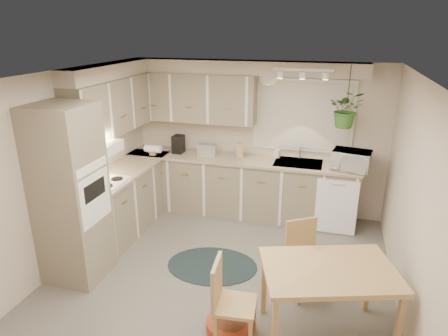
{
  "coord_description": "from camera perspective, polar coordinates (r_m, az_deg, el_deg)",
  "views": [
    {
      "loc": [
        1.16,
        -3.94,
        2.88
      ],
      "look_at": [
        -0.11,
        0.55,
        1.21
      ],
      "focal_mm": 32.0,
      "sensor_mm": 36.0,
      "label": 1
    }
  ],
  "objects": [
    {
      "name": "counter_left",
      "position": [
        5.93,
        -14.04,
        -0.25
      ],
      "size": [
        0.64,
        1.89,
        0.04
      ],
      "primitive_type": "cube",
      "color": "tan",
      "rests_on": "base_cab_left"
    },
    {
      "name": "chair_left",
      "position": [
        3.96,
        1.68,
        -18.68
      ],
      "size": [
        0.43,
        0.43,
        0.85
      ],
      "primitive_type": "cube",
      "rotation": [
        0.0,
        0.0,
        -1.48
      ],
      "color": "tan",
      "rests_on": "floor"
    },
    {
      "name": "oven_stack",
      "position": [
        4.91,
        -21.08,
        -3.62
      ],
      "size": [
        0.65,
        0.65,
        2.1
      ],
      "primitive_type": "cube",
      "color": "gray",
      "rests_on": "floor"
    },
    {
      "name": "wall_left",
      "position": [
        5.32,
        -21.76,
        -0.19
      ],
      "size": [
        0.04,
        4.2,
        2.4
      ],
      "primitive_type": "cube",
      "color": "beige",
      "rests_on": "floor"
    },
    {
      "name": "base_cab_back",
      "position": [
        6.38,
        2.22,
        -2.73
      ],
      "size": [
        3.6,
        0.6,
        0.9
      ],
      "primitive_type": "cube",
      "color": "gray",
      "rests_on": "floor"
    },
    {
      "name": "wall_right",
      "position": [
        4.37,
        25.57,
        -5.0
      ],
      "size": [
        0.04,
        4.2,
        2.4
      ],
      "primitive_type": "cube",
      "color": "beige",
      "rests_on": "floor"
    },
    {
      "name": "dining_table",
      "position": [
        4.14,
        14.35,
        -18.11
      ],
      "size": [
        1.41,
        1.15,
        0.77
      ],
      "primitive_type": "cube",
      "rotation": [
        0.0,
        0.0,
        0.31
      ],
      "color": "tan",
      "rests_on": "floor"
    },
    {
      "name": "dishwasher_front",
      "position": [
        5.96,
        15.7,
        -5.43
      ],
      "size": [
        0.58,
        0.02,
        0.83
      ],
      "primitive_type": "cube",
      "color": "white",
      "rests_on": "base_cab_back"
    },
    {
      "name": "coffee_maker",
      "position": [
        6.47,
        -6.53,
        3.41
      ],
      "size": [
        0.17,
        0.2,
        0.29
      ],
      "primitive_type": "cube",
      "rotation": [
        0.0,
        0.0,
        -0.02
      ],
      "color": "black",
      "rests_on": "counter_back"
    },
    {
      "name": "wall_oven_face",
      "position": [
        4.73,
        -17.94,
        -4.11
      ],
      "size": [
        0.02,
        0.56,
        0.58
      ],
      "primitive_type": "cube",
      "color": "white",
      "rests_on": "oven_stack"
    },
    {
      "name": "knife_block",
      "position": [
        6.23,
        2.27,
        2.57
      ],
      "size": [
        0.12,
        0.12,
        0.22
      ],
      "primitive_type": "cube",
      "rotation": [
        0.0,
        0.0,
        0.21
      ],
      "color": "tan",
      "rests_on": "counter_back"
    },
    {
      "name": "upper_cab_back",
      "position": [
        6.34,
        -4.5,
        10.03
      ],
      "size": [
        2.0,
        0.35,
        0.75
      ],
      "primitive_type": "cube",
      "color": "gray",
      "rests_on": "wall_back"
    },
    {
      "name": "window_blinds",
      "position": [
        6.16,
        11.18,
        7.31
      ],
      "size": [
        1.4,
        0.02,
        1.0
      ],
      "primitive_type": "cube",
      "color": "silver",
      "rests_on": "wall_back"
    },
    {
      "name": "hanging_plant",
      "position": [
        5.76,
        17.07,
        7.48
      ],
      "size": [
        0.48,
        0.53,
        0.4
      ],
      "primitive_type": "imported",
      "rotation": [
        0.0,
        0.0,
        0.04
      ],
      "color": "#356729",
      "rests_on": "ceiling"
    },
    {
      "name": "chair_back",
      "position": [
        4.64,
        11.78,
        -12.78
      ],
      "size": [
        0.55,
        0.55,
        0.85
      ],
      "primitive_type": "cube",
      "rotation": [
        0.0,
        0.0,
        3.72
      ],
      "color": "tan",
      "rests_on": "floor"
    },
    {
      "name": "braided_rug",
      "position": [
        5.22,
        -1.69,
        -13.74
      ],
      "size": [
        1.23,
        0.98,
        0.01
      ],
      "primitive_type": "ellipsoid",
      "rotation": [
        0.0,
        0.0,
        0.1
      ],
      "color": "black",
      "rests_on": "floor"
    },
    {
      "name": "wall_front",
      "position": [
        2.75,
        -13.66,
        -18.67
      ],
      "size": [
        4.0,
        0.04,
        2.4
      ],
      "primitive_type": "cube",
      "color": "beige",
      "rests_on": "floor"
    },
    {
      "name": "wall_clock",
      "position": [
        6.14,
        6.3,
        13.0
      ],
      "size": [
        0.3,
        0.03,
        0.3
      ],
      "primitive_type": "cylinder",
      "rotation": [
        1.57,
        0.0,
        0.0
      ],
      "color": "#E7CF51",
      "rests_on": "wall_back"
    },
    {
      "name": "range_hood",
      "position": [
        5.32,
        -17.54,
        2.59
      ],
      "size": [
        0.4,
        0.6,
        0.14
      ],
      "primitive_type": "cube",
      "color": "white",
      "rests_on": "upper_cab_left"
    },
    {
      "name": "sink",
      "position": [
        6.09,
        10.53,
        0.35
      ],
      "size": [
        0.7,
        0.48,
        0.1
      ],
      "primitive_type": "cube",
      "color": "#AAACB2",
      "rests_on": "counter_back"
    },
    {
      "name": "soffit_back",
      "position": [
        6.07,
        2.79,
        14.16
      ],
      "size": [
        3.6,
        0.3,
        0.2
      ],
      "primitive_type": "cube",
      "color": "beige",
      "rests_on": "wall_back"
    },
    {
      "name": "cooktop",
      "position": [
        5.46,
        -16.88,
        -1.99
      ],
      "size": [
        0.52,
        0.58,
        0.02
      ],
      "primitive_type": "cube",
      "color": "white",
      "rests_on": "counter_left"
    },
    {
      "name": "ceiling",
      "position": [
        4.14,
        -0.67,
        13.0
      ],
      "size": [
        4.2,
        4.2,
        0.0
      ],
      "primitive_type": "plane",
      "color": "white",
      "rests_on": "wall_back"
    },
    {
      "name": "toaster",
      "position": [
        6.34,
        -2.41,
        2.67
      ],
      "size": [
        0.3,
        0.19,
        0.18
      ],
      "primitive_type": "cube",
      "rotation": [
        0.0,
        0.0,
        0.1
      ],
      "color": "#AAACB2",
      "rests_on": "counter_back"
    },
    {
      "name": "track_light_bar",
      "position": [
        5.54,
        11.2,
        13.61
      ],
      "size": [
        0.8,
        0.04,
        0.04
      ],
      "primitive_type": "cube",
      "color": "white",
      "rests_on": "ceiling"
    },
    {
      "name": "pet_bed",
      "position": [
        4.29,
        0.91,
        -21.51
      ],
      "size": [
        0.62,
        0.62,
        0.11
      ],
      "primitive_type": "cylinder",
      "rotation": [
        0.0,
        0.0,
        -0.33
      ],
      "color": "#BA4725",
      "rests_on": "floor"
    },
    {
      "name": "upper_cab_left",
      "position": [
        5.87,
        -15.34,
        8.62
      ],
      "size": [
        0.35,
        2.0,
        0.75
      ],
      "primitive_type": "cube",
      "color": "gray",
      "rests_on": "wall_left"
    },
    {
      "name": "soffit_left",
      "position": [
        5.81,
        -15.98,
        13.21
      ],
      "size": [
        0.3,
        2.0,
        0.2
      ],
      "primitive_type": "cube",
      "color": "beige",
      "rests_on": "wall_left"
    },
    {
      "name": "microwave",
      "position": [
        5.92,
        17.76,
        1.35
      ],
      "size": [
        0.56,
        0.37,
        0.35
      ],
      "primitive_type": "imported",
      "rotation": [
        0.0,
        0.0,
        -0.17
      ],
      "color": "white",
      "rests_on": "counter_back"
    },
    {
      "name": "floor",
      "position": [
        5.02,
        -0.56,
        -15.36
      ],
      "size": [
        4.2,
        4.2,
        0.0
      ],
      "primitive_type": "plane",
      "color": "slate",
      "rests_on": "ground"
    },
    {
      "name": "base_cab_left",
      "position": [
        6.1,
        -13.76,
        -4.39
      ],
      "size": [
        0.6,
        1.85,
        0.9
      ],
      "primitive_type": "cube",
      "color": "gray",
      "rests_on": "floor"
    },
    {
      "name": "counter_back",
      "position": [
        6.21,
        2.25,
        1.25
      ],
      "size": [
        3.64,
        0.64,
        0.04
      ],
      "primitive_type": "cube",
      "color": "tan",
      "rests_on": "base_cab_back"
    },
    {
      "name": "soap_bottle",
      "position": [
        6.24,
        7.54,
        1.81
      ],
      "size": [
        0.12,
        0.21,
        0.09
      ],
      "primitive_type": "imported",
      "rotation": [
        0.0,
        0.0,
        -0.2
      ],
      "color": "white",
      "rests_on": "counter_back"
    },
    {
      "name": "window_frame",
      "position": [
        6.17,
        11.19,
        7.33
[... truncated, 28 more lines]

